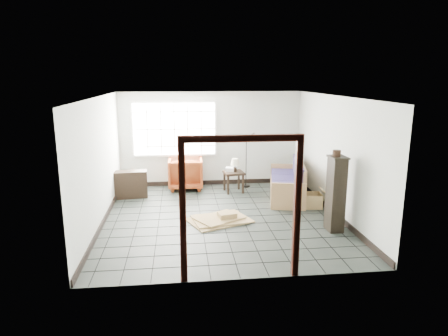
{
  "coord_description": "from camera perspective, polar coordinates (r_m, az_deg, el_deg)",
  "views": [
    {
      "loc": [
        -0.87,
        -8.2,
        3.0
      ],
      "look_at": [
        0.09,
        0.3,
        1.03
      ],
      "focal_mm": 32.0,
      "sensor_mm": 36.0,
      "label": 1
    }
  ],
  "objects": [
    {
      "name": "ground",
      "position": [
        8.78,
        -0.37,
        -7.03
      ],
      "size": [
        5.5,
        5.5,
        0.0
      ],
      "primitive_type": "plane",
      "color": "black",
      "rests_on": "ground"
    },
    {
      "name": "table_lamp",
      "position": [
        10.42,
        1.6,
        0.76
      ],
      "size": [
        0.29,
        0.29,
        0.36
      ],
      "rotation": [
        0.0,
        0.0,
        -0.27
      ],
      "color": "black",
      "rests_on": "side_table"
    },
    {
      "name": "doorway_trim",
      "position": [
        5.8,
        2.45,
        -3.28
      ],
      "size": [
        1.8,
        0.08,
        2.2
      ],
      "color": "#34120B",
      "rests_on": "ground"
    },
    {
      "name": "armchair",
      "position": [
        10.9,
        -5.51,
        -0.53
      ],
      "size": [
        0.93,
        0.87,
        0.93
      ],
      "primitive_type": "imported",
      "rotation": [
        0.0,
        0.0,
        3.11
      ],
      "color": "maroon",
      "rests_on": "ground"
    },
    {
      "name": "side_table",
      "position": [
        10.53,
        1.38,
        -1.04
      ],
      "size": [
        0.56,
        0.56,
        0.55
      ],
      "rotation": [
        0.0,
        0.0,
        0.13
      ],
      "color": "black",
      "rests_on": "ground"
    },
    {
      "name": "window_panel",
      "position": [
        10.99,
        -7.11,
        5.55
      ],
      "size": [
        2.32,
        0.08,
        1.52
      ],
      "color": "silver",
      "rests_on": "ground"
    },
    {
      "name": "open_box",
      "position": [
        9.59,
        12.25,
        -4.53
      ],
      "size": [
        0.84,
        0.47,
        0.45
      ],
      "rotation": [
        0.0,
        0.0,
        -0.11
      ],
      "color": "olive",
      "rests_on": "ground"
    },
    {
      "name": "futon_sofa",
      "position": [
        10.22,
        9.31,
        -2.3
      ],
      "size": [
        1.24,
        2.23,
        0.94
      ],
      "rotation": [
        0.0,
        0.0,
        -0.22
      ],
      "color": "#8B5F3E",
      "rests_on": "ground"
    },
    {
      "name": "cardboard_pile",
      "position": [
        8.54,
        -0.51,
        -7.26
      ],
      "size": [
        1.49,
        1.29,
        0.18
      ],
      "rotation": [
        0.0,
        0.0,
        0.33
      ],
      "color": "olive",
      "rests_on": "ground"
    },
    {
      "name": "pot",
      "position": [
        7.94,
        15.8,
        2.05
      ],
      "size": [
        0.16,
        0.16,
        0.12
      ],
      "rotation": [
        0.0,
        0.0,
        -0.05
      ],
      "color": "black",
      "rests_on": "tall_shelf"
    },
    {
      "name": "room_shell",
      "position": [
        8.38,
        -0.41,
        3.89
      ],
      "size": [
        5.02,
        5.52,
        2.61
      ],
      "color": "#B7BCB4",
      "rests_on": "ground"
    },
    {
      "name": "tall_shelf",
      "position": [
        8.13,
        15.68,
        -3.5
      ],
      "size": [
        0.33,
        0.42,
        1.51
      ],
      "rotation": [
        0.0,
        0.0,
        0.02
      ],
      "color": "black",
      "rests_on": "ground"
    },
    {
      "name": "console_shelf",
      "position": [
        10.34,
        -13.34,
        -2.29
      ],
      "size": [
        0.91,
        0.42,
        0.68
      ],
      "rotation": [
        0.0,
        0.0,
        0.1
      ],
      "color": "black",
      "rests_on": "ground"
    },
    {
      "name": "floor_lamp",
      "position": [
        10.93,
        3.74,
        1.39
      ],
      "size": [
        0.4,
        0.33,
        1.52
      ],
      "rotation": [
        0.0,
        0.0,
        -0.17
      ],
      "color": "black",
      "rests_on": "ground"
    },
    {
      "name": "projector",
      "position": [
        10.55,
        1.01,
        -0.19
      ],
      "size": [
        0.32,
        0.28,
        0.1
      ],
      "rotation": [
        0.0,
        0.0,
        -0.24
      ],
      "color": "silver",
      "rests_on": "side_table"
    }
  ]
}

